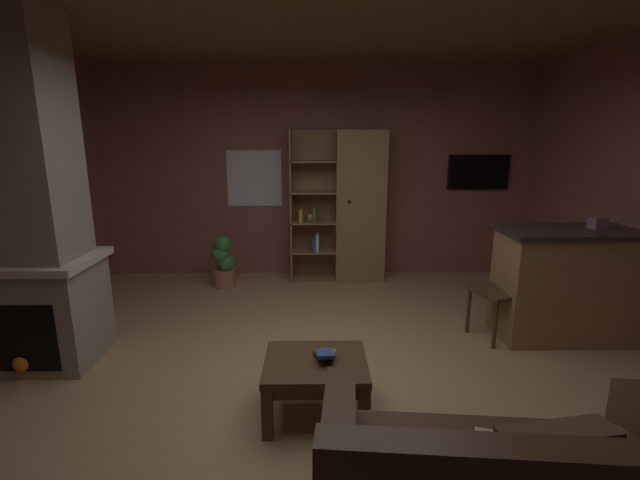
# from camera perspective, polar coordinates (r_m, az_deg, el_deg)

# --- Properties ---
(floor) EXTENTS (5.79, 5.68, 0.02)m
(floor) POSITION_cam_1_polar(r_m,az_deg,el_deg) (3.62, 0.09, -18.07)
(floor) COLOR tan
(floor) RESTS_ON ground
(wall_back) EXTENTS (5.91, 0.06, 2.81)m
(wall_back) POSITION_cam_1_polar(r_m,az_deg,el_deg) (5.98, -0.32, 8.81)
(wall_back) COLOR #8E544C
(wall_back) RESTS_ON ground
(window_pane_back) EXTENTS (0.73, 0.01, 0.74)m
(window_pane_back) POSITION_cam_1_polar(r_m,az_deg,el_deg) (6.01, -8.50, 7.90)
(window_pane_back) COLOR white
(stone_fireplace) EXTENTS (0.97, 0.77, 2.81)m
(stone_fireplace) POSITION_cam_1_polar(r_m,az_deg,el_deg) (4.22, -33.80, 2.81)
(stone_fireplace) COLOR gray
(stone_fireplace) RESTS_ON ground
(bookshelf_cabinet) EXTENTS (1.23, 0.41, 1.95)m
(bookshelf_cabinet) POSITION_cam_1_polar(r_m,az_deg,el_deg) (5.79, 4.36, 4.21)
(bookshelf_cabinet) COLOR #997047
(bookshelf_cabinet) RESTS_ON ground
(kitchen_bar_counter) EXTENTS (1.53, 0.65, 1.05)m
(kitchen_bar_counter) POSITION_cam_1_polar(r_m,az_deg,el_deg) (4.80, 30.64, -4.90)
(kitchen_bar_counter) COLOR #997047
(kitchen_bar_counter) RESTS_ON ground
(tissue_box) EXTENTS (0.13, 0.13, 0.11)m
(tissue_box) POSITION_cam_1_polar(r_m,az_deg,el_deg) (4.73, 32.30, 1.88)
(tissue_box) COLOR #995972
(tissue_box) RESTS_ON kitchen_bar_counter
(coffee_table) EXTENTS (0.69, 0.59, 0.40)m
(coffee_table) POSITION_cam_1_polar(r_m,az_deg,el_deg) (3.11, -0.57, -16.65)
(coffee_table) COLOR #4C331E
(coffee_table) RESTS_ON ground
(table_book_0) EXTENTS (0.14, 0.13, 0.03)m
(table_book_0) POSITION_cam_1_polar(r_m,az_deg,el_deg) (3.11, 0.41, -14.68)
(table_book_0) COLOR black
(table_book_0) RESTS_ON coffee_table
(table_book_1) EXTENTS (0.12, 0.12, 0.03)m
(table_book_1) POSITION_cam_1_polar(r_m,az_deg,el_deg) (3.07, 0.95, -14.49)
(table_book_1) COLOR gold
(table_book_1) RESTS_ON coffee_table
(table_book_2) EXTENTS (0.13, 0.12, 0.03)m
(table_book_2) POSITION_cam_1_polar(r_m,az_deg,el_deg) (3.01, 0.72, -14.52)
(table_book_2) COLOR #2D4C8C
(table_book_2) RESTS_ON coffee_table
(dining_chair) EXTENTS (0.54, 0.54, 0.92)m
(dining_chair) POSITION_cam_1_polar(r_m,az_deg,el_deg) (4.50, 23.00, -5.20)
(dining_chair) COLOR #4C331E
(dining_chair) RESTS_ON ground
(potted_floor_plant) EXTENTS (0.29, 0.26, 0.67)m
(potted_floor_plant) POSITION_cam_1_polar(r_m,az_deg,el_deg) (5.70, -12.44, -2.74)
(potted_floor_plant) COLOR #B77051
(potted_floor_plant) RESTS_ON ground
(wall_mounted_tv) EXTENTS (0.81, 0.06, 0.46)m
(wall_mounted_tv) POSITION_cam_1_polar(r_m,az_deg,el_deg) (6.31, 19.82, 8.28)
(wall_mounted_tv) COLOR black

